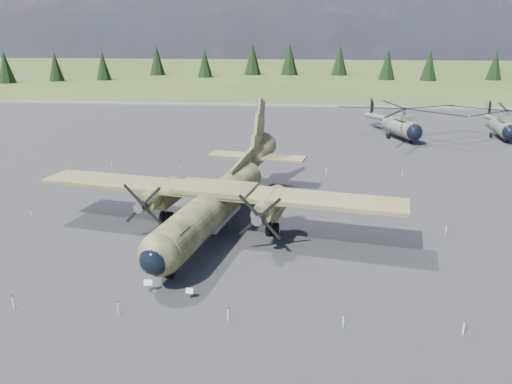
# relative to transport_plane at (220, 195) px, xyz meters

# --- Properties ---
(ground) EXTENTS (500.00, 500.00, 0.00)m
(ground) POSITION_rel_transport_plane_xyz_m (0.71, 0.43, -2.65)
(ground) COLOR #505B28
(ground) RESTS_ON ground
(apron) EXTENTS (120.00, 120.00, 0.04)m
(apron) POSITION_rel_transport_plane_xyz_m (0.71, 10.43, -2.65)
(apron) COLOR slate
(apron) RESTS_ON ground
(transport_plane) EXTENTS (28.04, 25.23, 9.24)m
(transport_plane) POSITION_rel_transport_plane_xyz_m (0.00, 0.00, 0.00)
(transport_plane) COLOR #383F22
(transport_plane) RESTS_ON ground
(helicopter_near) EXTENTS (23.11, 23.29, 4.60)m
(helicopter_near) POSITION_rel_transport_plane_xyz_m (19.60, 35.53, 0.61)
(helicopter_near) COLOR #676A5C
(helicopter_near) RESTS_ON ground
(helicopter_mid) EXTENTS (18.10, 20.44, 4.28)m
(helicopter_mid) POSITION_rel_transport_plane_xyz_m (34.07, 37.41, 0.38)
(helicopter_mid) COLOR #676A5C
(helicopter_mid) RESTS_ON ground
(info_placard_left) EXTENTS (0.52, 0.26, 0.78)m
(info_placard_left) POSITION_rel_transport_plane_xyz_m (-2.44, -10.47, -2.13)
(info_placard_left) COLOR gray
(info_placard_left) RESTS_ON ground
(info_placard_right) EXTENTS (0.45, 0.24, 0.67)m
(info_placard_right) POSITION_rel_transport_plane_xyz_m (0.16, -11.03, -2.21)
(info_placard_right) COLOR gray
(info_placard_right) RESTS_ON ground
(barrier_fence) EXTENTS (33.12, 29.62, 0.85)m
(barrier_fence) POSITION_rel_transport_plane_xyz_m (0.25, 0.36, -2.15)
(barrier_fence) COLOR white
(barrier_fence) RESTS_ON ground
(treeline) EXTENTS (297.05, 295.63, 10.99)m
(treeline) POSITION_rel_transport_plane_xyz_m (-3.39, 3.57, 2.23)
(treeline) COLOR black
(treeline) RESTS_ON ground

